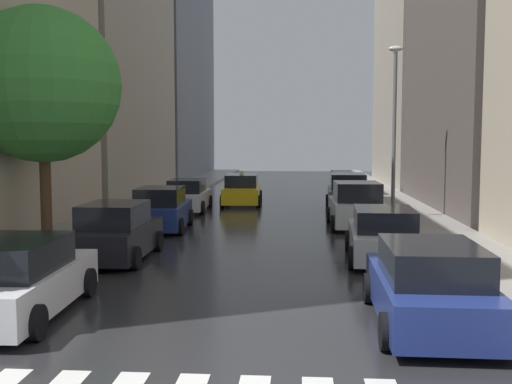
{
  "coord_description": "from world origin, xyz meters",
  "views": [
    {
      "loc": [
        1.51,
        -6.13,
        3.49
      ],
      "look_at": [
        -0.27,
        19.09,
        1.28
      ],
      "focal_mm": 42.58,
      "sensor_mm": 36.0,
      "label": 1
    }
  ],
  "objects_px": {
    "parked_car_left_third": "(161,210)",
    "street_tree_left": "(43,85)",
    "parked_car_left_nearest": "(18,280)",
    "parked_car_right_fourth": "(348,193)",
    "taxi_midroad": "(242,190)",
    "parked_car_left_second": "(116,233)",
    "parked_car_right_second": "(383,236)",
    "parked_car_left_fourth": "(188,196)",
    "parked_car_right_nearest": "(430,287)",
    "parked_car_right_third": "(357,206)",
    "lamp_post_right": "(394,120)"
  },
  "relations": [
    {
      "from": "taxi_midroad",
      "to": "street_tree_left",
      "type": "xyz_separation_m",
      "value": [
        -5.28,
        -12.78,
        4.46
      ]
    },
    {
      "from": "parked_car_right_second",
      "to": "parked_car_right_third",
      "type": "distance_m",
      "value": 6.6
    },
    {
      "from": "street_tree_left",
      "to": "lamp_post_right",
      "type": "relative_size",
      "value": 1.05
    },
    {
      "from": "parked_car_right_second",
      "to": "taxi_midroad",
      "type": "xyz_separation_m",
      "value": [
        -5.46,
        14.66,
        0.04
      ]
    },
    {
      "from": "parked_car_left_second",
      "to": "parked_car_right_fourth",
      "type": "relative_size",
      "value": 0.95
    },
    {
      "from": "parked_car_right_second",
      "to": "lamp_post_right",
      "type": "height_order",
      "value": "lamp_post_right"
    },
    {
      "from": "parked_car_right_fourth",
      "to": "parked_car_right_nearest",
      "type": "bearing_deg",
      "value": -178.11
    },
    {
      "from": "parked_car_left_nearest",
      "to": "parked_car_left_second",
      "type": "height_order",
      "value": "parked_car_left_second"
    },
    {
      "from": "parked_car_right_second",
      "to": "parked_car_left_third",
      "type": "bearing_deg",
      "value": 57.75
    },
    {
      "from": "parked_car_right_second",
      "to": "parked_car_left_fourth",
      "type": "bearing_deg",
      "value": 36.66
    },
    {
      "from": "parked_car_right_second",
      "to": "parked_car_left_second",
      "type": "bearing_deg",
      "value": 95.75
    },
    {
      "from": "parked_car_left_fourth",
      "to": "street_tree_left",
      "type": "xyz_separation_m",
      "value": [
        -2.93,
        -9.65,
        4.49
      ]
    },
    {
      "from": "street_tree_left",
      "to": "parked_car_right_fourth",
      "type": "bearing_deg",
      "value": 44.68
    },
    {
      "from": "parked_car_left_third",
      "to": "street_tree_left",
      "type": "xyz_separation_m",
      "value": [
        -3.03,
        -3.47,
        4.45
      ]
    },
    {
      "from": "parked_car_left_nearest",
      "to": "parked_car_right_fourth",
      "type": "relative_size",
      "value": 1.03
    },
    {
      "from": "parked_car_right_third",
      "to": "parked_car_right_fourth",
      "type": "height_order",
      "value": "parked_car_right_fourth"
    },
    {
      "from": "parked_car_right_third",
      "to": "taxi_midroad",
      "type": "bearing_deg",
      "value": 32.37
    },
    {
      "from": "parked_car_left_second",
      "to": "parked_car_right_fourth",
      "type": "xyz_separation_m",
      "value": [
        7.66,
        12.9,
        0.06
      ]
    },
    {
      "from": "parked_car_left_third",
      "to": "taxi_midroad",
      "type": "height_order",
      "value": "taxi_midroad"
    },
    {
      "from": "street_tree_left",
      "to": "taxi_midroad",
      "type": "bearing_deg",
      "value": 67.56
    },
    {
      "from": "parked_car_left_third",
      "to": "taxi_midroad",
      "type": "bearing_deg",
      "value": -16.08
    },
    {
      "from": "parked_car_left_nearest",
      "to": "parked_car_right_fourth",
      "type": "distance_m",
      "value": 20.17
    },
    {
      "from": "parked_car_left_nearest",
      "to": "street_tree_left",
      "type": "bearing_deg",
      "value": 17.23
    },
    {
      "from": "parked_car_right_third",
      "to": "parked_car_right_second",
      "type": "bearing_deg",
      "value": -179.7
    },
    {
      "from": "parked_car_left_third",
      "to": "parked_car_right_third",
      "type": "xyz_separation_m",
      "value": [
        7.56,
        1.24,
        0.06
      ]
    },
    {
      "from": "parked_car_left_third",
      "to": "parked_car_right_fourth",
      "type": "height_order",
      "value": "parked_car_right_fourth"
    },
    {
      "from": "parked_car_right_nearest",
      "to": "taxi_midroad",
      "type": "relative_size",
      "value": 0.98
    },
    {
      "from": "parked_car_right_fourth",
      "to": "parked_car_left_second",
      "type": "bearing_deg",
      "value": 151.04
    },
    {
      "from": "taxi_midroad",
      "to": "street_tree_left",
      "type": "relative_size",
      "value": 0.6
    },
    {
      "from": "street_tree_left",
      "to": "parked_car_left_nearest",
      "type": "bearing_deg",
      "value": -70.6
    },
    {
      "from": "parked_car_left_third",
      "to": "street_tree_left",
      "type": "distance_m",
      "value": 6.41
    },
    {
      "from": "street_tree_left",
      "to": "lamp_post_right",
      "type": "distance_m",
      "value": 14.19
    },
    {
      "from": "parked_car_right_nearest",
      "to": "parked_car_right_third",
      "type": "height_order",
      "value": "parked_car_right_third"
    },
    {
      "from": "parked_car_right_second",
      "to": "parked_car_right_third",
      "type": "height_order",
      "value": "parked_car_right_third"
    },
    {
      "from": "taxi_midroad",
      "to": "street_tree_left",
      "type": "height_order",
      "value": "street_tree_left"
    },
    {
      "from": "parked_car_left_nearest",
      "to": "parked_car_left_third",
      "type": "bearing_deg",
      "value": -3.25
    },
    {
      "from": "parked_car_left_nearest",
      "to": "lamp_post_right",
      "type": "distance_m",
      "value": 18.07
    },
    {
      "from": "lamp_post_right",
      "to": "parked_car_right_third",
      "type": "bearing_deg",
      "value": -128.22
    },
    {
      "from": "parked_car_left_nearest",
      "to": "lamp_post_right",
      "type": "height_order",
      "value": "lamp_post_right"
    },
    {
      "from": "parked_car_left_fourth",
      "to": "parked_car_right_third",
      "type": "height_order",
      "value": "parked_car_right_third"
    },
    {
      "from": "parked_car_right_second",
      "to": "parked_car_right_fourth",
      "type": "relative_size",
      "value": 0.98
    },
    {
      "from": "parked_car_left_second",
      "to": "parked_car_right_fourth",
      "type": "bearing_deg",
      "value": -31.17
    },
    {
      "from": "parked_car_right_fourth",
      "to": "street_tree_left",
      "type": "bearing_deg",
      "value": 136.43
    },
    {
      "from": "parked_car_left_second",
      "to": "street_tree_left",
      "type": "height_order",
      "value": "street_tree_left"
    },
    {
      "from": "parked_car_right_nearest",
      "to": "lamp_post_right",
      "type": "relative_size",
      "value": 0.62
    },
    {
      "from": "parked_car_left_nearest",
      "to": "street_tree_left",
      "type": "xyz_separation_m",
      "value": [
        -2.81,
        7.99,
        4.49
      ]
    },
    {
      "from": "parked_car_right_fourth",
      "to": "lamp_post_right",
      "type": "relative_size",
      "value": 0.61
    },
    {
      "from": "taxi_midroad",
      "to": "lamp_post_right",
      "type": "distance_m",
      "value": 9.82
    },
    {
      "from": "parked_car_right_fourth",
      "to": "taxi_midroad",
      "type": "bearing_deg",
      "value": 69.69
    },
    {
      "from": "parked_car_right_second",
      "to": "street_tree_left",
      "type": "relative_size",
      "value": 0.57
    }
  ]
}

